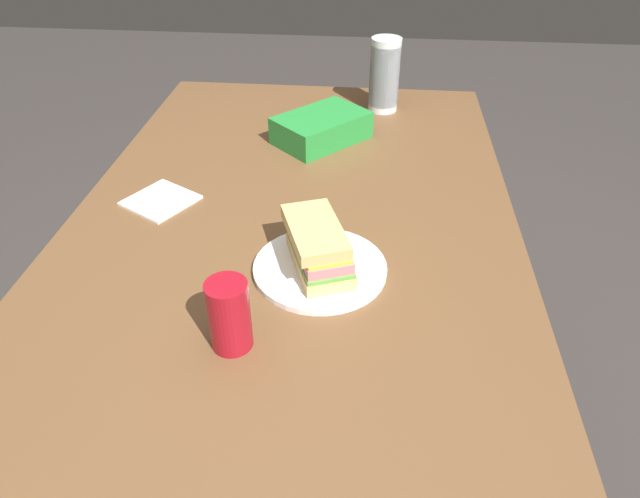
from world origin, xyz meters
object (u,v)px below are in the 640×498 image
Objects in this scene: plastic_cup_stack at (384,75)px; chip_bag at (321,128)px; paper_plate at (320,268)px; soda_can_red at (229,315)px; dining_table at (281,304)px; sandwich at (318,247)px.

chip_bag is at bearing 144.67° from plastic_cup_stack.
soda_can_red is at bearing 148.77° from paper_plate.
paper_plate is at bearing -80.53° from dining_table.
soda_can_red is (-0.20, 0.12, 0.06)m from paper_plate.
soda_can_red is (-0.19, 0.05, 0.14)m from dining_table.
sandwich is 0.23m from soda_can_red.
chip_bag is 0.28m from plastic_cup_stack.
soda_can_red is 0.99m from plastic_cup_stack.
sandwich is 1.64× the size of soda_can_red.
chip_bag reaches higher than dining_table.
chip_bag is (0.55, 0.05, 0.03)m from paper_plate.
plastic_cup_stack is (0.77, -0.11, 0.10)m from paper_plate.
dining_table is 0.24m from soda_can_red.
plastic_cup_stack reaches higher than sandwich.
chip_bag is at bearing 5.17° from paper_plate.
plastic_cup_stack is at bearing -13.25° from soda_can_red.
sandwich is at bearing -77.94° from dining_table.
plastic_cup_stack is (0.78, -0.18, 0.18)m from dining_table.
plastic_cup_stack is (0.97, -0.23, 0.04)m from soda_can_red.
plastic_cup_stack is at bearing -171.79° from chip_bag.
paper_plate is at bearing -31.23° from soda_can_red.
paper_plate is 1.07× the size of chip_bag.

